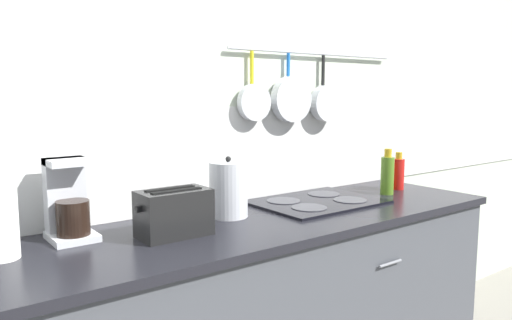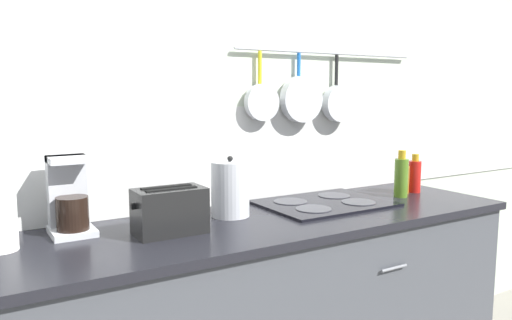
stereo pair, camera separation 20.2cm
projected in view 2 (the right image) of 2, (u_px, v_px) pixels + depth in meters
name	position (u px, v px, depth m)	size (l,w,h in m)	color
wall_back	(166.00, 132.00, 2.19)	(7.20, 0.14, 2.60)	#B2BCA8
countertop	(201.00, 233.00, 1.93)	(2.93, 0.65, 0.03)	black
coffee_maker	(70.00, 201.00, 1.86)	(0.15, 0.18, 0.29)	#B7BABF
toaster	(170.00, 211.00, 1.85)	(0.28, 0.15, 0.18)	black
kettle	(230.00, 189.00, 2.12)	(0.16, 0.16, 0.26)	#B7BABF
cooktop	(324.00, 203.00, 2.35)	(0.59, 0.44, 0.01)	black
bottle_olive_oil	(401.00, 176.00, 2.51)	(0.07, 0.07, 0.24)	#4C721E
bottle_dish_soap	(403.00, 179.00, 2.60)	(0.06, 0.06, 0.18)	#8C5919
bottle_hot_sauce	(415.00, 175.00, 2.63)	(0.06, 0.06, 0.20)	red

